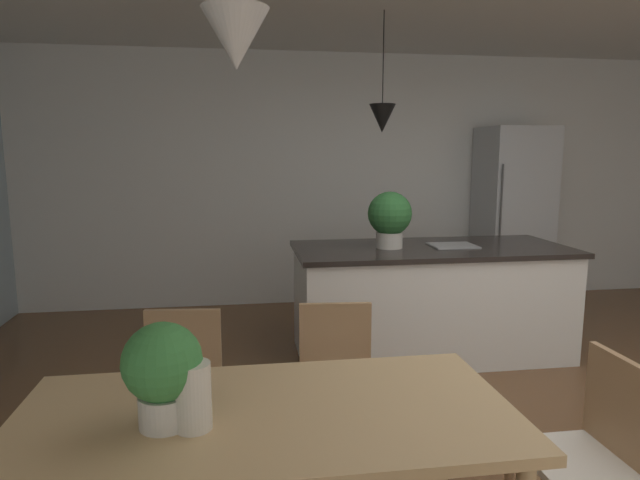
{
  "coord_description": "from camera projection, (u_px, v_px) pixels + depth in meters",
  "views": [
    {
      "loc": [
        -1.73,
        -2.65,
        1.65
      ],
      "look_at": [
        -1.3,
        0.26,
        1.18
      ],
      "focal_mm": 30.43,
      "sensor_mm": 36.0,
      "label": 1
    }
  ],
  "objects": [
    {
      "name": "potted_plant_on_island",
      "position": [
        390.0,
        217.0,
        4.29
      ],
      "size": [
        0.35,
        0.35,
        0.45
      ],
      "color": "beige",
      "rests_on": "kitchen_island"
    },
    {
      "name": "ground_plane",
      "position": [
        550.0,
        448.0,
        3.1
      ],
      "size": [
        10.0,
        8.4,
        0.04
      ],
      "primitive_type": "cube",
      "color": "brown"
    },
    {
      "name": "wall_back_kitchen",
      "position": [
        395.0,
        180.0,
        6.07
      ],
      "size": [
        10.0,
        0.12,
        2.7
      ],
      "primitive_type": "cube",
      "color": "silver",
      "rests_on": "ground_plane"
    },
    {
      "name": "refrigerator",
      "position": [
        512.0,
        217.0,
        5.92
      ],
      "size": [
        0.69,
        0.67,
        1.92
      ],
      "color": "#B2B5B7",
      "rests_on": "ground_plane"
    },
    {
      "name": "kitchen_island",
      "position": [
        430.0,
        299.0,
        4.45
      ],
      "size": [
        2.21,
        0.97,
        0.91
      ],
      "color": "white",
      "rests_on": "ground_plane"
    },
    {
      "name": "chair_kitchen_end",
      "position": [
        585.0,
        456.0,
        2.12
      ],
      "size": [
        0.4,
        0.4,
        0.87
      ],
      "color": "#A87F56",
      "rests_on": "ground_plane"
    },
    {
      "name": "pendant_over_island_main",
      "position": [
        382.0,
        118.0,
        4.15
      ],
      "size": [
        0.2,
        0.2,
        0.9
      ],
      "color": "black"
    },
    {
      "name": "potted_plant_on_table",
      "position": [
        163.0,
        369.0,
        1.76
      ],
      "size": [
        0.26,
        0.26,
        0.35
      ],
      "color": "beige",
      "rests_on": "dining_table"
    },
    {
      "name": "chair_far_right",
      "position": [
        337.0,
        385.0,
        2.77
      ],
      "size": [
        0.43,
        0.43,
        0.87
      ],
      "color": "#A87F56",
      "rests_on": "ground_plane"
    },
    {
      "name": "vase_on_dining_table",
      "position": [
        193.0,
        396.0,
        1.75
      ],
      "size": [
        0.12,
        0.12,
        0.22
      ],
      "color": "silver",
      "rests_on": "dining_table"
    },
    {
      "name": "chair_far_left",
      "position": [
        180.0,
        395.0,
        2.66
      ],
      "size": [
        0.44,
        0.44,
        0.87
      ],
      "color": "#A87F56",
      "rests_on": "ground_plane"
    },
    {
      "name": "dining_table",
      "position": [
        267.0,
        430.0,
        1.91
      ],
      "size": [
        1.74,
        0.84,
        0.76
      ],
      "color": "tan",
      "rests_on": "ground_plane"
    },
    {
      "name": "pendant_over_table",
      "position": [
        236.0,
        38.0,
        1.75
      ],
      "size": [
        0.22,
        0.22,
        0.78
      ],
      "color": "black"
    }
  ]
}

